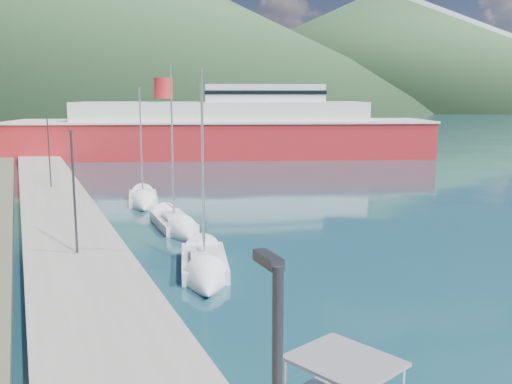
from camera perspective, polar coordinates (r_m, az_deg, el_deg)
name	(u,v)px	position (r m, az deg, el deg)	size (l,w,h in m)	color
ground	(73,134)	(133.93, -17.85, 5.55)	(1400.00, 1400.00, 0.00)	#16404C
quay	(62,219)	(40.08, -18.84, -2.55)	(5.00, 88.00, 0.80)	gray
hills_far	(159,31)	(653.10, -9.63, 15.58)	(1480.00, 900.00, 180.00)	gray
hills_near	(186,34)	(402.95, -7.06, 15.38)	(1010.00, 520.00, 115.00)	#2F4D2D
lamp_posts	(74,189)	(28.72, -17.70, 0.33)	(0.15, 46.59, 6.06)	#2D2D33
sailboat_near	(205,274)	(26.88, -5.08, -8.20)	(4.05, 7.64, 10.52)	silver
sailboat_mid	(180,229)	(36.02, -7.65, -3.64)	(2.34, 7.90, 11.27)	silver
sailboat_far	(143,203)	(45.11, -11.20, -1.04)	(3.39, 7.06, 9.96)	silver
ferry	(224,132)	(80.08, -3.26, 6.04)	(58.45, 30.33, 11.44)	#B41E23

